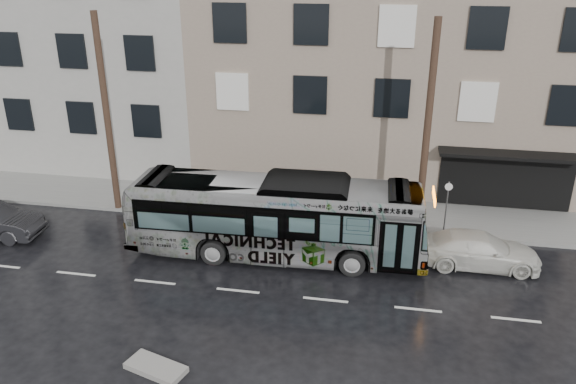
% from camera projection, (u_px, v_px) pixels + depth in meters
% --- Properties ---
extents(ground, '(120.00, 120.00, 0.00)m').
position_uv_depth(ground, '(254.00, 257.00, 22.62)').
color(ground, black).
rests_on(ground, ground).
extents(sidewalk, '(90.00, 3.60, 0.15)m').
position_uv_depth(sidewalk, '(279.00, 207.00, 27.03)').
color(sidewalk, gray).
rests_on(sidewalk, ground).
extents(building_taupe, '(20.00, 12.00, 11.00)m').
position_uv_depth(building_taupe, '(394.00, 68.00, 31.17)').
color(building_taupe, gray).
rests_on(building_taupe, ground).
extents(building_grey, '(26.00, 15.00, 16.00)m').
position_uv_depth(building_grey, '(29.00, 12.00, 35.48)').
color(building_grey, '#A29F99').
rests_on(building_grey, ground).
extents(utility_pole_front, '(0.30, 0.30, 9.00)m').
position_uv_depth(utility_pole_front, '(427.00, 132.00, 22.72)').
color(utility_pole_front, '#3F2B1F').
rests_on(utility_pole_front, sidewalk).
extents(utility_pole_rear, '(0.30, 0.30, 9.00)m').
position_uv_depth(utility_pole_rear, '(107.00, 115.00, 25.10)').
color(utility_pole_rear, '#3F2B1F').
rests_on(utility_pole_rear, sidewalk).
extents(sign_post, '(0.06, 0.06, 2.40)m').
position_uv_depth(sign_post, '(446.00, 208.00, 23.80)').
color(sign_post, slate).
rests_on(sign_post, sidewalk).
extents(bus, '(11.91, 3.10, 3.30)m').
position_uv_depth(bus, '(276.00, 217.00, 22.27)').
color(bus, '#B2B2B2').
rests_on(bus, ground).
extents(white_sedan, '(4.69, 2.01, 1.35)m').
position_uv_depth(white_sedan, '(479.00, 250.00, 21.79)').
color(white_sedan, silver).
rests_on(white_sedan, ground).
extents(slush_pile, '(1.96, 1.29, 0.18)m').
position_uv_depth(slush_pile, '(156.00, 368.00, 16.39)').
color(slush_pile, '#9F9B97').
rests_on(slush_pile, ground).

